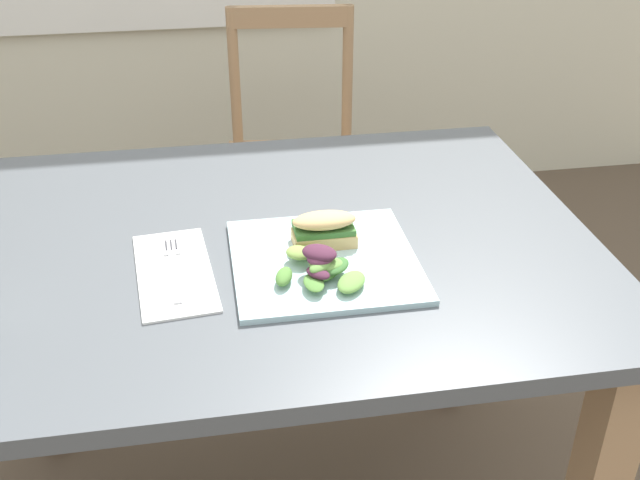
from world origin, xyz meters
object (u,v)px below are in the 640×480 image
(plate_lunch, at_px, (324,261))
(sandwich_half_front, at_px, (324,228))
(dining_table, at_px, (264,304))
(chair_wooden_far, at_px, (294,160))
(fork_on_napkin, at_px, (173,264))

(plate_lunch, height_order, sandwich_half_front, sandwich_half_front)
(dining_table, distance_m, chair_wooden_far, 0.98)
(chair_wooden_far, distance_m, sandwich_half_front, 1.06)
(plate_lunch, bearing_deg, fork_on_napkin, 173.36)
(dining_table, distance_m, sandwich_half_front, 0.21)
(sandwich_half_front, relative_size, fork_on_napkin, 0.57)
(sandwich_half_front, bearing_deg, plate_lunch, -99.53)
(chair_wooden_far, bearing_deg, fork_on_napkin, -107.83)
(dining_table, bearing_deg, sandwich_half_front, -27.80)
(dining_table, height_order, plate_lunch, plate_lunch)
(dining_table, bearing_deg, plate_lunch, -46.65)
(fork_on_napkin, bearing_deg, chair_wooden_far, 72.17)
(chair_wooden_far, distance_m, fork_on_napkin, 1.11)
(fork_on_napkin, bearing_deg, plate_lunch, -6.64)
(dining_table, distance_m, fork_on_napkin, 0.22)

